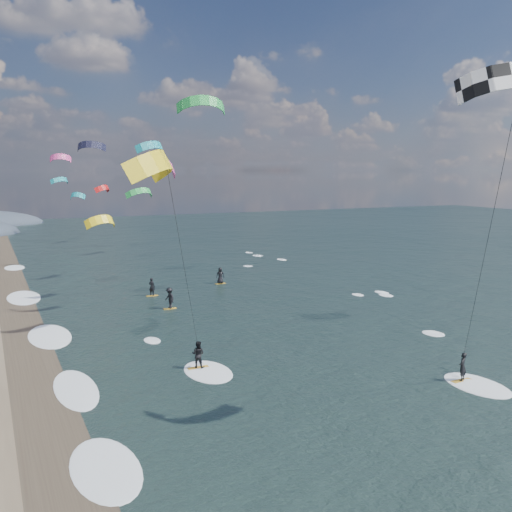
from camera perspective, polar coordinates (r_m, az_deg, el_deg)
name	(u,v)px	position (r m, az deg, el deg)	size (l,w,h in m)	color
ground	(418,481)	(23.80, 15.87, -20.83)	(260.00, 260.00, 0.00)	black
wet_sand_strip	(51,434)	(27.91, -19.77, -16.42)	(3.00, 240.00, 0.00)	#382D23
kitesurfer_near_a	(509,159)	(26.69, 23.96, 8.87)	(7.68, 8.62, 16.17)	#BC8821
kitesurfer_near_b	(180,239)	(27.88, -7.57, 1.73)	(6.71, 9.22, 13.11)	#BC8821
far_kitesurfers	(183,289)	(52.33, -7.30, -3.28)	(8.99, 9.17, 1.84)	#BC8821
bg_kite_field	(113,170)	(71.10, -14.12, 8.36)	(13.83, 73.10, 10.74)	teal
shoreline_surf	(66,392)	(32.38, -18.51, -12.81)	(2.40, 79.40, 0.11)	white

